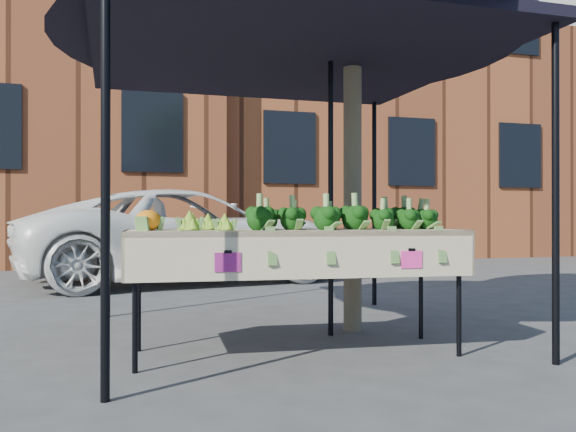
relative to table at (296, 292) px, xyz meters
The scene contains 9 objects.
ground 0.46m from the table, 86.58° to the left, with size 90.00×90.00×0.00m, color #353538.
table is the anchor object (origin of this frame).
canopy 1.13m from the table, 78.46° to the left, with size 3.16×3.16×2.74m, color black, non-canonical shape.
broccoli_heap 0.69m from the table, ahead, with size 1.57×0.54×0.23m, color black.
romanesco_cluster 0.86m from the table, behind, with size 0.41×0.55×0.18m, color #8CAC2D.
cauliflower_pair 1.16m from the table, behind, with size 0.21×0.41×0.16m, color orange.
vehicle 5.60m from the table, 91.51° to the left, with size 2.35×1.42×5.09m, color white.
street_tree 2.09m from the table, 43.52° to the left, with size 2.32×2.32×4.57m, color #1E4C14, non-canonical shape.
building_right 14.90m from the table, 60.91° to the left, with size 12.00×8.00×8.50m, color brown.
Camera 1 is at (-1.30, -4.26, 0.98)m, focal length 37.54 mm.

